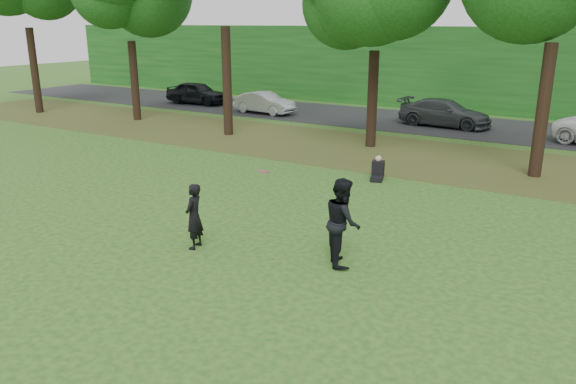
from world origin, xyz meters
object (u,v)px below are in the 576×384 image
at_px(player_right, 343,222).
at_px(seated_person, 378,171).
at_px(player_left, 194,216).
at_px(frisbee, 263,171).

xyz_separation_m(player_right, seated_person, (-2.07, 7.07, -0.69)).
relative_size(player_left, player_right, 0.81).
xyz_separation_m(frisbee, seated_person, (-0.40, 7.73, -1.78)).
distance_m(player_right, seated_person, 7.40).
bearing_deg(player_left, player_right, 93.79).
height_order(player_left, player_right, player_right).
bearing_deg(player_left, seated_person, 157.46).
bearing_deg(player_right, seated_person, -18.37).
bearing_deg(player_left, frisbee, 88.93).
distance_m(player_right, frisbee, 2.10).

